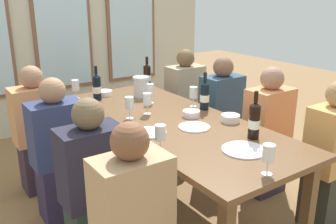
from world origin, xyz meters
name	(u,v)px	position (x,y,z in m)	size (l,w,h in m)	color
ground_plane	(170,202)	(0.00, 0.00, 0.00)	(12.00, 12.00, 0.00)	olive
back_wall_with_windows	(60,11)	(0.00, 2.30, 1.45)	(4.11, 0.10, 2.90)	beige
dining_table	(170,128)	(0.00, 0.00, 0.67)	(0.91, 2.25, 0.74)	brown
white_plate_0	(244,150)	(0.04, -0.75, 0.74)	(0.28, 0.28, 0.01)	white
white_plate_1	(150,133)	(-0.29, -0.16, 0.74)	(0.23, 0.23, 0.01)	white
white_plate_2	(194,127)	(0.04, -0.25, 0.74)	(0.23, 0.23, 0.01)	white
metal_pitcher	(141,87)	(0.15, 0.68, 0.84)	(0.16, 0.16, 0.19)	silver
wine_bottle_0	(97,87)	(-0.24, 0.81, 0.86)	(0.08, 0.08, 0.31)	black
wine_bottle_1	(147,76)	(0.38, 0.96, 0.86)	(0.08, 0.08, 0.31)	black
wine_bottle_2	(254,120)	(0.24, -0.64, 0.87)	(0.08, 0.08, 0.33)	black
wine_bottle_3	(205,95)	(0.38, 0.04, 0.86)	(0.08, 0.08, 0.32)	black
tasting_bowl_0	(230,118)	(0.34, -0.31, 0.77)	(0.14, 0.14, 0.05)	white
tasting_bowl_1	(105,93)	(-0.12, 0.92, 0.76)	(0.15, 0.15, 0.05)	white
tasting_bowl_2	(191,113)	(0.18, -0.04, 0.76)	(0.14, 0.14, 0.05)	white
wine_glass_0	(160,133)	(-0.40, -0.46, 0.86)	(0.07, 0.07, 0.17)	white
wine_glass_1	(150,90)	(0.11, 0.45, 0.86)	(0.07, 0.07, 0.17)	white
wine_glass_2	(193,93)	(0.35, 0.15, 0.86)	(0.07, 0.07, 0.17)	white
wine_glass_3	(269,154)	(-0.09, -1.04, 0.86)	(0.07, 0.07, 0.17)	white
wine_glass_4	(75,86)	(-0.38, 0.97, 0.86)	(0.07, 0.07, 0.17)	white
wine_glass_5	(147,100)	(-0.08, 0.21, 0.86)	(0.07, 0.07, 0.17)	white
wine_glass_6	(129,104)	(-0.25, 0.19, 0.86)	(0.07, 0.07, 0.17)	white
seated_person_0	(93,189)	(-0.79, -0.30, 0.53)	(0.38, 0.24, 1.11)	#25362F
seated_person_1	(267,135)	(0.79, -0.30, 0.53)	(0.38, 0.24, 1.11)	#332A37
seated_person_3	(330,160)	(0.79, -0.89, 0.53)	(0.38, 0.24, 1.11)	#33362D
seated_person_4	(59,154)	(-0.79, 0.33, 0.53)	(0.38, 0.24, 1.11)	#2E2542
seated_person_5	(221,117)	(0.79, 0.27, 0.53)	(0.38, 0.24, 1.11)	#312432
seated_person_6	(38,133)	(-0.79, 0.85, 0.53)	(0.38, 0.24, 1.11)	#3A2836
seated_person_7	(185,103)	(0.79, 0.85, 0.53)	(0.38, 0.24, 1.11)	#232635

